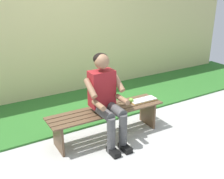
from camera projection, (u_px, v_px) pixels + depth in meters
grass_strip at (75, 106)px, 4.90m from camera, size 9.00×1.61×0.03m
brick_wall at (26, 23)px, 4.79m from camera, size 9.50×0.24×2.83m
bench_near at (107, 116)px, 3.86m from camera, size 1.69×0.43×0.43m
person_seated at (106, 96)px, 3.63m from camera, size 0.50×0.69×1.23m
apple at (131, 100)px, 4.03m from camera, size 0.07×0.07×0.07m
book_open at (143, 100)px, 4.10m from camera, size 0.41×0.16×0.02m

